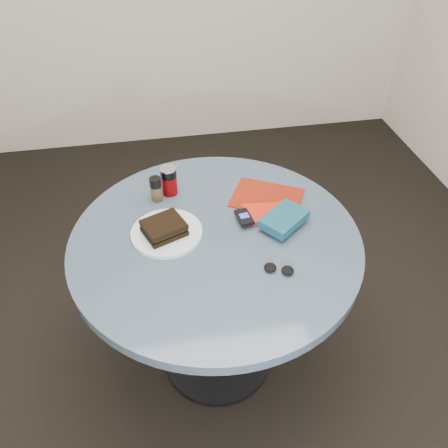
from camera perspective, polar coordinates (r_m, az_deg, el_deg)
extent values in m
plane|color=black|center=(2.08, -0.85, -16.88)|extent=(4.00, 4.00, 0.00)
cylinder|color=black|center=(2.07, -0.85, -16.66)|extent=(0.48, 0.48, 0.03)
cylinder|color=black|center=(1.78, -0.97, -10.58)|extent=(0.11, 0.11, 0.68)
cylinder|color=#38495D|center=(1.51, -1.12, -2.13)|extent=(1.00, 1.00, 0.04)
cylinder|color=silver|center=(1.51, -7.49, -1.14)|extent=(0.31, 0.31, 0.02)
cube|color=black|center=(1.49, -7.80, -0.90)|extent=(0.16, 0.15, 0.02)
cube|color=#392615|center=(1.48, -7.85, -0.50)|extent=(0.14, 0.13, 0.01)
cube|color=black|center=(1.47, -7.90, -0.09)|extent=(0.16, 0.15, 0.02)
cylinder|color=#740507|center=(1.68, -7.13, 5.11)|extent=(0.08, 0.08, 0.08)
cylinder|color=black|center=(1.64, -7.28, 6.63)|extent=(0.08, 0.08, 0.03)
cylinder|color=silver|center=(1.63, -7.34, 7.16)|extent=(0.08, 0.08, 0.01)
cylinder|color=#503C22|center=(1.65, -8.80, 4.03)|extent=(0.05, 0.05, 0.06)
cylinder|color=black|center=(1.62, -8.98, 5.41)|extent=(0.05, 0.05, 0.03)
cube|color=maroon|center=(1.67, 5.63, 3.44)|extent=(0.32, 0.29, 0.00)
cube|color=red|center=(1.58, 5.51, 1.39)|extent=(0.17, 0.12, 0.01)
cube|color=navy|center=(1.53, 7.86, 0.65)|extent=(0.20, 0.19, 0.03)
cube|color=black|center=(1.54, 2.65, 0.89)|extent=(0.06, 0.09, 0.01)
cube|color=#223DAE|center=(1.53, 2.65, 1.10)|extent=(0.04, 0.03, 0.00)
ellipsoid|color=black|center=(1.39, 6.05, -5.67)|extent=(0.05, 0.05, 0.02)
ellipsoid|color=black|center=(1.38, 8.31, -6.04)|extent=(0.05, 0.05, 0.02)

